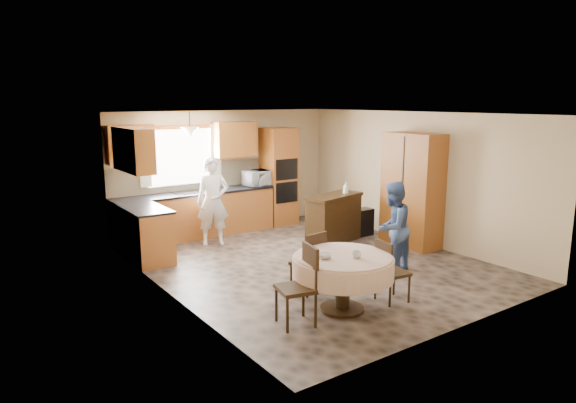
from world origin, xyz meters
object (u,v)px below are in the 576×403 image
Objects in this scene: oven_tower at (279,176)px; dining_table at (343,268)px; person_dining at (392,227)px; chair_back at (311,260)px; sideboard at (334,220)px; chair_right at (389,268)px; chair_left at (302,281)px; cupboard at (412,190)px; person_sink at (213,201)px.

oven_tower reaches higher than dining_table.
chair_back is at bearing -15.24° from person_dining.
oven_tower reaches higher than sideboard.
dining_table is at bearing 86.62° from chair_right.
sideboard is 3.03m from chair_right.
chair_left reaches higher than dining_table.
cupboard is at bearing -163.77° from person_dining.
dining_table is 1.46× the size of chair_back.
oven_tower is at bearing 65.81° from dining_table.
cupboard is 2.45× the size of chair_right.
chair_left is (-2.69, -2.61, 0.11)m from sideboard.
cupboard is 3.00m from chair_right.
chair_left reaches higher than chair_right.
cupboard is 4.12m from chair_left.
chair_left is at bearing -148.92° from sideboard.
oven_tower is at bearing 38.97° from person_sink.
sideboard is 1.36× the size of chair_back.
chair_left is 2.45m from person_dining.
cupboard is 1.45× the size of person_dining.
chair_right is at bearing -60.69° from person_sink.
person_sink is at bearing 89.21° from dining_table.
chair_right is at bearing 97.75° from chair_left.
dining_table is 1.33× the size of chair_left.
dining_table is at bearing -70.85° from person_sink.
sideboard is 3.75m from chair_left.
sideboard is at bearing -116.33° from person_dining.
cupboard is 2.14× the size of chair_left.
cupboard is at bearing 126.02° from chair_left.
person_sink is at bearing -160.96° from oven_tower.
oven_tower is 1.45× the size of person_dining.
oven_tower is 1.98m from sideboard.
chair_left is at bearing -80.86° from person_sink.
person_dining is at bearing -148.39° from cupboard.
dining_table is (-2.02, -2.59, 0.14)m from sideboard.
cupboard is 1.61× the size of dining_table.
chair_left is 1.03m from chair_back.
chair_back is at bearing -163.90° from cupboard.
chair_back is 0.54× the size of person_sink.
oven_tower is 4.27m from chair_back.
oven_tower reaches higher than person_dining.
oven_tower is at bearing 110.43° from cupboard.
person_sink reaches higher than chair_right.
person_dining reaches higher than sideboard.
dining_table is at bearing 104.34° from chair_left.
oven_tower reaches higher than chair_back.
person_sink reaches higher than person_dining.
oven_tower is at bearing -110.71° from person_dining.
chair_back is 0.62× the size of person_dining.
chair_back is (0.04, 0.72, -0.08)m from dining_table.
oven_tower is 2.35× the size of chair_back.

